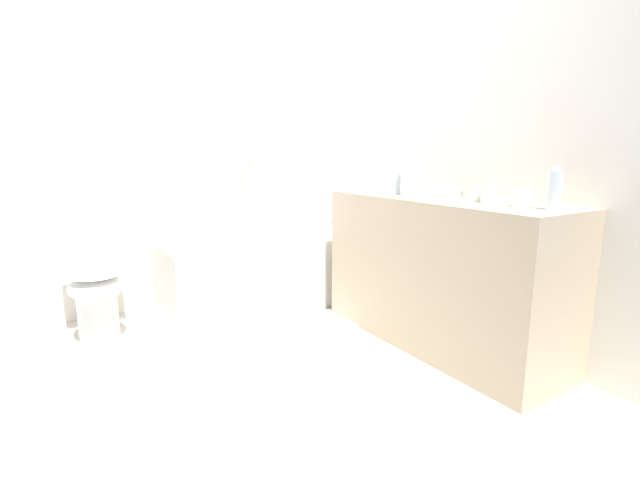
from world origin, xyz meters
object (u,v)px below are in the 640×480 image
at_px(sink_basin, 435,192).
at_px(bathtub, 266,268).
at_px(sink_faucet, 454,191).
at_px(drinking_glass_2, 372,184).
at_px(drinking_glass_0, 478,194).
at_px(drinking_glass_1, 488,195).
at_px(toilet_paper_roll, 52,336).
at_px(water_bottle_0, 396,180).
at_px(water_bottle_1, 407,178).
at_px(toilet, 94,281).
at_px(water_bottle_3, 554,190).
at_px(drinking_glass_3, 522,198).
at_px(bath_mat, 319,323).
at_px(water_bottle_2, 384,175).

bearing_deg(sink_basin, bathtub, 115.38).
relative_size(sink_faucet, drinking_glass_2, 1.60).
relative_size(drinking_glass_0, drinking_glass_1, 0.90).
relative_size(sink_faucet, toilet_paper_roll, 1.38).
xyz_separation_m(water_bottle_0, drinking_glass_1, (0.07, -0.65, -0.05)).
relative_size(water_bottle_1, drinking_glass_0, 2.84).
height_order(sink_faucet, water_bottle_1, water_bottle_1).
height_order(toilet, water_bottle_3, water_bottle_3).
height_order(sink_basin, drinking_glass_2, drinking_glass_2).
bearing_deg(bathtub, water_bottle_1, -62.77).
distance_m(bathtub, drinking_glass_3, 1.95).
xyz_separation_m(bathtub, water_bottle_0, (0.51, -0.89, 0.71)).
xyz_separation_m(bathtub, toilet, (-1.19, 0.01, 0.08)).
height_order(bathtub, drinking_glass_0, bathtub).
bearing_deg(drinking_glass_1, drinking_glass_3, -87.69).
height_order(sink_basin, drinking_glass_1, drinking_glass_1).
bearing_deg(toilet_paper_roll, drinking_glass_0, -35.50).
bearing_deg(toilet, toilet_paper_roll, -86.53).
height_order(water_bottle_0, drinking_glass_2, water_bottle_0).
bearing_deg(toilet, bath_mat, 66.10).
bearing_deg(drinking_glass_3, toilet, 135.51).
bearing_deg(drinking_glass_1, water_bottle_0, 95.97).
height_order(water_bottle_0, bath_mat, water_bottle_0).
bearing_deg(toilet_paper_roll, water_bottle_3, -42.68).
distance_m(bathtub, water_bottle_0, 1.25).
relative_size(water_bottle_1, drinking_glass_3, 2.53).
relative_size(toilet, toilet_paper_roll, 6.34).
bearing_deg(water_bottle_0, drinking_glass_0, -81.16).
distance_m(drinking_glass_0, drinking_glass_3, 0.27).
xyz_separation_m(drinking_glass_0, drinking_glass_3, (-0.01, -0.27, 0.00)).
xyz_separation_m(water_bottle_0, toilet_paper_roll, (-1.97, 0.89, -0.94)).
bearing_deg(water_bottle_3, water_bottle_0, 94.88).
distance_m(sink_basin, drinking_glass_2, 0.56).
bearing_deg(bath_mat, sink_faucet, -43.47).
bearing_deg(sink_basin, bath_mat, 127.51).
height_order(water_bottle_1, drinking_glass_1, water_bottle_1).
distance_m(water_bottle_0, toilet_paper_roll, 2.36).
bearing_deg(drinking_glass_0, water_bottle_0, 98.84).
bearing_deg(drinking_glass_3, bath_mat, 112.52).
relative_size(drinking_glass_0, toilet_paper_roll, 0.73).
bearing_deg(drinking_glass_2, toilet_paper_roll, 162.77).
distance_m(bathtub, water_bottle_2, 1.16).
distance_m(water_bottle_0, drinking_glass_2, 0.28).
height_order(toilet, drinking_glass_2, drinking_glass_2).
xyz_separation_m(sink_basin, drinking_glass_1, (0.02, -0.36, 0.01)).
distance_m(water_bottle_1, toilet_paper_roll, 2.40).
xyz_separation_m(water_bottle_3, drinking_glass_0, (0.00, 0.43, -0.05)).
xyz_separation_m(sink_faucet, drinking_glass_0, (-0.13, -0.28, 0.01)).
relative_size(sink_basin, drinking_glass_1, 3.19).
xyz_separation_m(toilet, toilet_paper_roll, (-0.26, -0.01, -0.31)).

